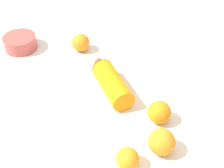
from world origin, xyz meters
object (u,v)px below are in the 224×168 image
Objects in this scene: water_bottle at (109,80)px; orange_2 at (162,142)px; orange_1 at (127,159)px; orange_0 at (81,43)px; ceramic_bowl at (20,42)px; orange_3 at (159,112)px.

water_bottle is 3.35× the size of orange_2.
orange_1 is (-0.12, -0.29, -0.01)m from water_bottle.
orange_0 is 0.55m from orange_2.
orange_0 reaches higher than orange_1.
water_bottle is 0.25m from orange_0.
orange_0 is 0.56m from orange_1.
ceramic_bowl is at bearing 103.17° from orange_2.
orange_1 is 0.82× the size of orange_2.
ceramic_bowl is (-0.23, 0.59, -0.01)m from orange_3.
orange_2 is at bearing -93.86° from orange_0.
orange_1 is 0.68m from ceramic_bowl.
orange_0 is 0.24m from ceramic_bowl.
orange_2 is at bearing -3.88° from orange_1.
water_bottle is 4.05× the size of orange_1.
ceramic_bowl is (-0.20, 0.14, -0.01)m from orange_0.
orange_1 is 0.88× the size of orange_3.
orange_2 is (-0.01, -0.29, 0.00)m from water_bottle.
orange_2 is at bearing -173.70° from water_bottle.
orange_0 is 0.94× the size of orange_2.
orange_2 is 0.70m from ceramic_bowl.
water_bottle is 3.56× the size of orange_0.
orange_0 is 1.14× the size of orange_1.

